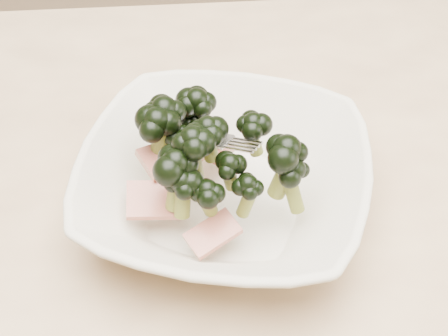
{
  "coord_description": "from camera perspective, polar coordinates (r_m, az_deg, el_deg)",
  "views": [
    {
      "loc": [
        -0.01,
        -0.36,
        1.19
      ],
      "look_at": [
        0.02,
        0.03,
        0.8
      ],
      "focal_mm": 50.0,
      "sensor_mm": 36.0,
      "label": 1
    }
  ],
  "objects": [
    {
      "name": "dining_table",
      "position": [
        0.64,
        -1.41,
        -11.56
      ],
      "size": [
        1.2,
        0.8,
        0.75
      ],
      "color": "tan",
      "rests_on": "ground"
    },
    {
      "name": "broccoli_dish",
      "position": [
        0.56,
        -0.28,
        -0.84
      ],
      "size": [
        0.32,
        0.32,
        0.11
      ],
      "color": "beige",
      "rests_on": "dining_table"
    }
  ]
}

